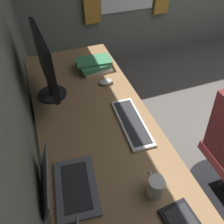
{
  "coord_description": "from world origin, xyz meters",
  "views": [
    {
      "loc": [
        -0.62,
        2.14,
        1.76
      ],
      "look_at": [
        0.15,
        1.86,
        0.95
      ],
      "focal_mm": 35.82,
      "sensor_mm": 36.0,
      "label": 1
    }
  ],
  "objects_px": {
    "keyboard_spare": "(132,122)",
    "coffee_mug": "(155,186)",
    "book_stack_near": "(94,65)",
    "mouse_main": "(106,82)",
    "monitor_primary": "(45,63)",
    "laptop_leftmost": "(64,186)",
    "drawer_pedestal": "(82,123)"
  },
  "relations": [
    {
      "from": "keyboard_spare",
      "to": "coffee_mug",
      "type": "height_order",
      "value": "coffee_mug"
    },
    {
      "from": "monitor_primary",
      "to": "book_stack_near",
      "type": "bearing_deg",
      "value": -60.3
    },
    {
      "from": "mouse_main",
      "to": "coffee_mug",
      "type": "bearing_deg",
      "value": 176.51
    },
    {
      "from": "drawer_pedestal",
      "to": "book_stack_near",
      "type": "bearing_deg",
      "value": -44.08
    },
    {
      "from": "laptop_leftmost",
      "to": "keyboard_spare",
      "type": "distance_m",
      "value": 0.56
    },
    {
      "from": "coffee_mug",
      "to": "drawer_pedestal",
      "type": "bearing_deg",
      "value": 9.89
    },
    {
      "from": "laptop_leftmost",
      "to": "coffee_mug",
      "type": "height_order",
      "value": "laptop_leftmost"
    },
    {
      "from": "keyboard_spare",
      "to": "mouse_main",
      "type": "relative_size",
      "value": 4.1
    },
    {
      "from": "keyboard_spare",
      "to": "mouse_main",
      "type": "bearing_deg",
      "value": 2.82
    },
    {
      "from": "drawer_pedestal",
      "to": "mouse_main",
      "type": "distance_m",
      "value": 0.45
    },
    {
      "from": "drawer_pedestal",
      "to": "laptop_leftmost",
      "type": "xyz_separation_m",
      "value": [
        -0.75,
        0.24,
        0.43
      ]
    },
    {
      "from": "book_stack_near",
      "to": "coffee_mug",
      "type": "distance_m",
      "value": 1.1
    },
    {
      "from": "monitor_primary",
      "to": "coffee_mug",
      "type": "relative_size",
      "value": 4.09
    },
    {
      "from": "monitor_primary",
      "to": "laptop_leftmost",
      "type": "relative_size",
      "value": 1.4
    },
    {
      "from": "drawer_pedestal",
      "to": "keyboard_spare",
      "type": "relative_size",
      "value": 1.63
    },
    {
      "from": "monitor_primary",
      "to": "mouse_main",
      "type": "bearing_deg",
      "value": -90.99
    },
    {
      "from": "book_stack_near",
      "to": "keyboard_spare",
      "type": "bearing_deg",
      "value": -176.03
    },
    {
      "from": "drawer_pedestal",
      "to": "monitor_primary",
      "type": "height_order",
      "value": "monitor_primary"
    },
    {
      "from": "keyboard_spare",
      "to": "coffee_mug",
      "type": "bearing_deg",
      "value": 170.39
    },
    {
      "from": "laptop_leftmost",
      "to": "keyboard_spare",
      "type": "bearing_deg",
      "value": -58.39
    },
    {
      "from": "book_stack_near",
      "to": "monitor_primary",
      "type": "bearing_deg",
      "value": 119.7
    },
    {
      "from": "monitor_primary",
      "to": "keyboard_spare",
      "type": "height_order",
      "value": "monitor_primary"
    },
    {
      "from": "drawer_pedestal",
      "to": "monitor_primary",
      "type": "distance_m",
      "value": 0.67
    },
    {
      "from": "laptop_leftmost",
      "to": "mouse_main",
      "type": "bearing_deg",
      "value": -31.86
    },
    {
      "from": "book_stack_near",
      "to": "mouse_main",
      "type": "bearing_deg",
      "value": -173.74
    },
    {
      "from": "monitor_primary",
      "to": "keyboard_spare",
      "type": "bearing_deg",
      "value": -136.83
    },
    {
      "from": "mouse_main",
      "to": "book_stack_near",
      "type": "height_order",
      "value": "book_stack_near"
    },
    {
      "from": "laptop_leftmost",
      "to": "mouse_main",
      "type": "distance_m",
      "value": 0.86
    },
    {
      "from": "mouse_main",
      "to": "coffee_mug",
      "type": "xyz_separation_m",
      "value": [
        -0.88,
        0.05,
        0.04
      ]
    },
    {
      "from": "keyboard_spare",
      "to": "mouse_main",
      "type": "xyz_separation_m",
      "value": [
        0.44,
        0.02,
        0.01
      ]
    },
    {
      "from": "monitor_primary",
      "to": "coffee_mug",
      "type": "bearing_deg",
      "value": -158.98
    },
    {
      "from": "book_stack_near",
      "to": "drawer_pedestal",
      "type": "bearing_deg",
      "value": 135.92
    }
  ]
}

